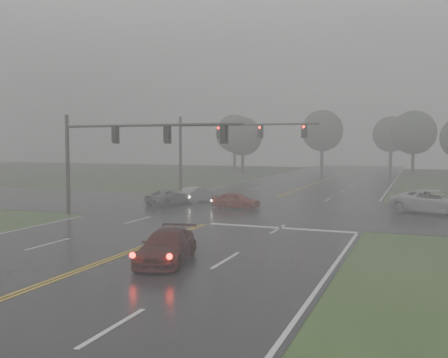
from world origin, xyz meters
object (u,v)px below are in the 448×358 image
at_px(signal_gantry_near, 117,144).
at_px(car_grey, 172,205).
at_px(sedan_silver, 198,202).
at_px(sedan_red, 236,209).
at_px(sedan_maroon, 167,263).
at_px(pickup_white, 436,214).
at_px(signal_gantry_far, 221,139).

bearing_deg(signal_gantry_near, car_grey, 89.62).
bearing_deg(sedan_silver, sedan_red, 164.10).
bearing_deg(signal_gantry_near, sedan_silver, 83.00).
xyz_separation_m(sedan_maroon, signal_gantry_near, (-8.72, 9.71, 4.72)).
height_order(car_grey, pickup_white, pickup_white).
relative_size(sedan_silver, signal_gantry_near, 0.30).
height_order(sedan_maroon, signal_gantry_far, signal_gantry_far).
bearing_deg(sedan_maroon, pickup_white, 49.14).
bearing_deg(signal_gantry_near, sedan_maroon, -48.08).
distance_m(sedan_silver, signal_gantry_far, 8.88).
distance_m(sedan_maroon, sedan_silver, 20.86).
xyz_separation_m(sedan_silver, signal_gantry_far, (-0.82, 7.12, 5.23)).
bearing_deg(car_grey, signal_gantry_far, -74.15).
relative_size(sedan_red, signal_gantry_near, 0.28).
height_order(sedan_red, pickup_white, pickup_white).
height_order(sedan_maroon, pickup_white, pickup_white).
distance_m(sedan_red, pickup_white, 13.81).
bearing_deg(pickup_white, sedan_maroon, 171.45).
bearing_deg(sedan_maroon, car_grey, 104.51).
height_order(sedan_silver, car_grey, sedan_silver).
bearing_deg(sedan_red, pickup_white, -78.63).
relative_size(sedan_red, sedan_silver, 0.95).
bearing_deg(sedan_silver, pickup_white, -164.47).
height_order(sedan_silver, signal_gantry_near, signal_gantry_near).
bearing_deg(signal_gantry_far, signal_gantry_near, -91.27).
bearing_deg(sedan_red, sedan_maroon, -168.24).
bearing_deg(sedan_silver, signal_gantry_far, -67.06).
height_order(pickup_white, signal_gantry_far, signal_gantry_far).
bearing_deg(sedan_maroon, sedan_red, 88.37).
distance_m(sedan_red, signal_gantry_near, 10.10).
height_order(car_grey, signal_gantry_near, signal_gantry_near).
bearing_deg(pickup_white, signal_gantry_near, 136.30).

